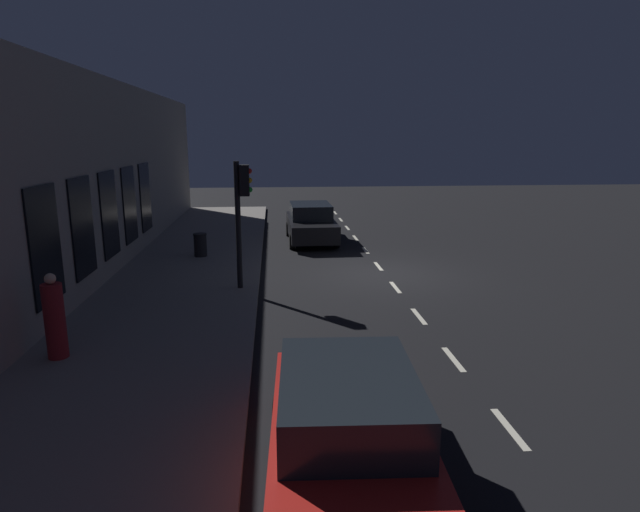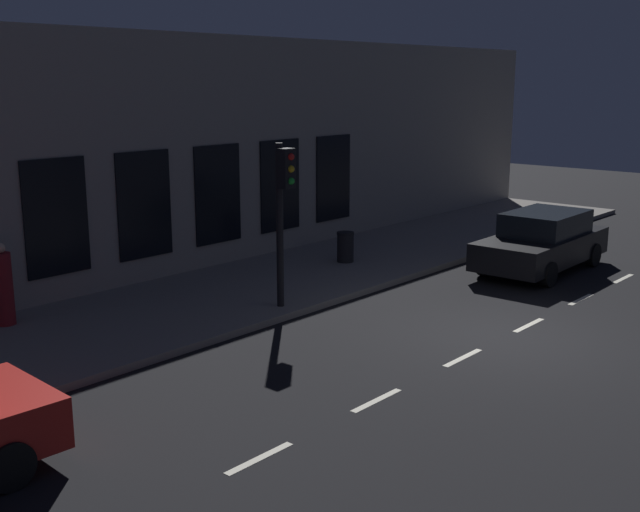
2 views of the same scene
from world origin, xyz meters
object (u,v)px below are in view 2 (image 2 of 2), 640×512
object	(u,v)px
pedestrian_0	(3,287)
trash_bin	(345,247)
traffic_light	(283,198)
parked_car_1	(542,242)

from	to	relation	value
pedestrian_0	trash_bin	size ratio (longest dim) A/B	2.06
traffic_light	trash_bin	size ratio (longest dim) A/B	4.32
trash_bin	pedestrian_0	bearing A→B (deg)	79.81
parked_car_1	trash_bin	size ratio (longest dim) A/B	5.65
parked_car_1	pedestrian_0	bearing A→B (deg)	63.14
parked_car_1	pedestrian_0	distance (m)	13.29
pedestrian_0	trash_bin	bearing A→B (deg)	43.85
pedestrian_0	traffic_light	bearing A→B (deg)	18.14
pedestrian_0	trash_bin	xyz separation A→B (m)	(-1.59, -8.84, -0.36)
parked_car_1	trash_bin	world-z (taller)	parked_car_1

